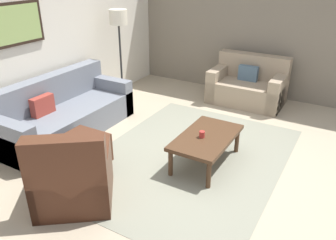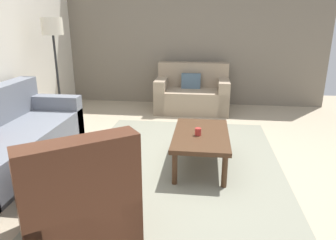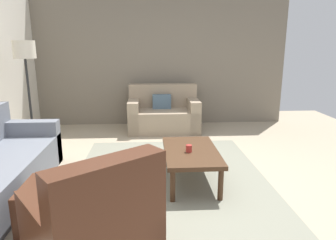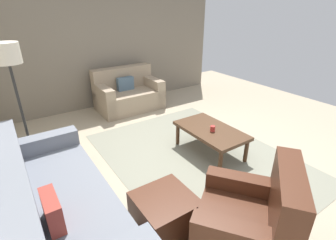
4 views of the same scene
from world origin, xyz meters
name	(u,v)px [view 2 (image 2 of 4)]	position (x,y,z in m)	size (l,w,h in m)	color
ground_plane	(180,165)	(0.00, 0.00, 0.00)	(8.00, 8.00, 0.00)	tan
stone_feature_panel	(194,34)	(3.00, 0.00, 1.40)	(0.12, 5.20, 2.80)	slate
area_rug	(180,164)	(0.00, 0.00, 0.00)	(3.26, 2.41, 0.01)	gray
couch_main	(2,142)	(-0.26, 2.09, 0.30)	(2.24, 0.92, 0.88)	slate
couch_loveseat	(192,94)	(2.46, -0.03, 0.30)	(0.86, 1.36, 0.88)	gray
armchair_leather	(77,209)	(-1.49, 0.65, 0.31)	(1.12, 1.12, 0.95)	#4C2819
ottoman	(57,177)	(-0.83, 1.15, 0.20)	(0.56, 0.56, 0.40)	#4C2819
coffee_table	(201,137)	(0.02, -0.25, 0.36)	(1.10, 0.64, 0.41)	#472D1C
cup	(198,132)	(-0.05, -0.21, 0.45)	(0.07, 0.07, 0.09)	#B2332D
lamp_standing	(53,38)	(1.28, 2.08, 1.41)	(0.32, 0.32, 1.71)	black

